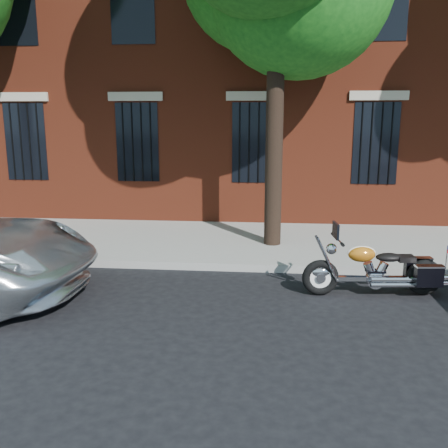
{
  "coord_description": "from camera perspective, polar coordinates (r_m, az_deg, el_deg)",
  "views": [
    {
      "loc": [
        0.45,
        -7.66,
        2.88
      ],
      "look_at": [
        -0.35,
        0.8,
        1.03
      ],
      "focal_mm": 40.0,
      "sensor_mm": 36.0,
      "label": 1
    }
  ],
  "objects": [
    {
      "name": "building",
      "position": [
        18.0,
        4.22,
        22.25
      ],
      "size": [
        26.0,
        10.08,
        12.0
      ],
      "color": "maroon",
      "rests_on": "ground"
    },
    {
      "name": "motorcycle",
      "position": [
        8.5,
        17.43,
        -5.18
      ],
      "size": [
        2.42,
        0.81,
        1.21
      ],
      "rotation": [
        0.0,
        0.0,
        0.1
      ],
      "color": "black",
      "rests_on": "ground"
    },
    {
      "name": "ground",
      "position": [
        8.2,
        1.95,
        -8.27
      ],
      "size": [
        120.0,
        120.0,
        0.0
      ],
      "primitive_type": "plane",
      "color": "black",
      "rests_on": "ground"
    },
    {
      "name": "sidewalk",
      "position": [
        11.28,
        2.97,
        -2.1
      ],
      "size": [
        40.0,
        3.6,
        0.15
      ],
      "primitive_type": "cube",
      "color": "gray",
      "rests_on": "ground"
    },
    {
      "name": "curb",
      "position": [
        9.48,
        2.46,
        -4.92
      ],
      "size": [
        40.0,
        0.16,
        0.15
      ],
      "primitive_type": "cube",
      "color": "gray",
      "rests_on": "ground"
    }
  ]
}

